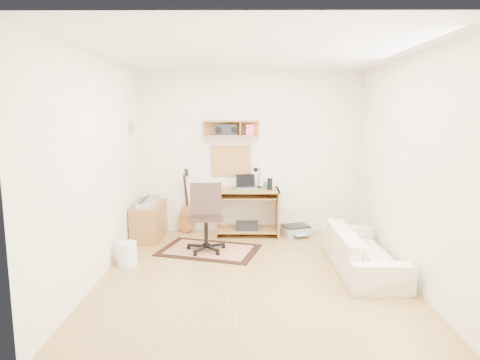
{
  "coord_description": "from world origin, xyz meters",
  "views": [
    {
      "loc": [
        -0.12,
        -4.91,
        1.93
      ],
      "look_at": [
        -0.15,
        1.05,
        1.0
      ],
      "focal_mm": 31.84,
      "sensor_mm": 36.0,
      "label": 1
    }
  ],
  "objects_px": {
    "task_chair": "(206,216)",
    "printer": "(296,230)",
    "sofa": "(363,243)",
    "desk": "(247,212)",
    "cabinet": "(149,221)"
  },
  "relations": [
    {
      "from": "printer",
      "to": "sofa",
      "type": "distance_m",
      "value": 1.66
    },
    {
      "from": "cabinet",
      "to": "printer",
      "type": "distance_m",
      "value": 2.34
    },
    {
      "from": "desk",
      "to": "cabinet",
      "type": "relative_size",
      "value": 1.11
    },
    {
      "from": "desk",
      "to": "printer",
      "type": "xyz_separation_m",
      "value": [
        0.78,
        -0.02,
        -0.29
      ]
    },
    {
      "from": "task_chair",
      "to": "cabinet",
      "type": "relative_size",
      "value": 1.15
    },
    {
      "from": "cabinet",
      "to": "printer",
      "type": "bearing_deg",
      "value": 3.84
    },
    {
      "from": "task_chair",
      "to": "printer",
      "type": "distance_m",
      "value": 1.66
    },
    {
      "from": "printer",
      "to": "desk",
      "type": "bearing_deg",
      "value": 157.99
    },
    {
      "from": "task_chair",
      "to": "cabinet",
      "type": "xyz_separation_m",
      "value": [
        -0.95,
        0.67,
        -0.24
      ]
    },
    {
      "from": "cabinet",
      "to": "task_chair",
      "type": "bearing_deg",
      "value": -35.16
    },
    {
      "from": "desk",
      "to": "sofa",
      "type": "relative_size",
      "value": 0.58
    },
    {
      "from": "printer",
      "to": "sofa",
      "type": "height_order",
      "value": "sofa"
    },
    {
      "from": "task_chair",
      "to": "cabinet",
      "type": "distance_m",
      "value": 1.19
    },
    {
      "from": "printer",
      "to": "cabinet",
      "type": "bearing_deg",
      "value": 163.24
    },
    {
      "from": "desk",
      "to": "cabinet",
      "type": "height_order",
      "value": "desk"
    }
  ]
}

